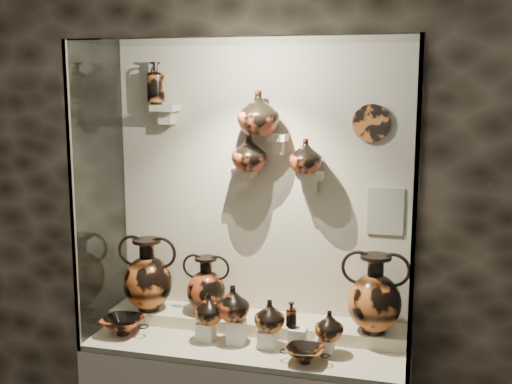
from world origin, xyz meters
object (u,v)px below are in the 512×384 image
jug_c (270,316)px  lekythos_tall (156,81)px  amphora_left (148,274)px  jug_e (329,325)px  ovoid_vase_c (306,156)px  amphora_right (375,294)px  kylix_left (123,324)px  jug_b (233,303)px  ovoid_vase_b (258,113)px  amphora_mid (206,285)px  lekythos_small (291,313)px  ovoid_vase_a (249,153)px  jug_a (209,308)px  kylix_right (305,353)px

jug_c → lekythos_tall: bearing=164.8°
amphora_left → jug_e: amphora_left is taller
ovoid_vase_c → amphora_left: bearing=-171.4°
amphora_right → kylix_left: 1.37m
jug_b → ovoid_vase_b: (0.08, 0.23, 0.98)m
ovoid_vase_b → amphora_right: bearing=2.9°
ovoid_vase_c → amphora_mid: bearing=-172.0°
amphora_mid → kylix_left: amphora_mid is taller
amphora_right → jug_e: 0.30m
amphora_left → lekythos_small: amphora_left is taller
amphora_mid → jug_c: (0.42, -0.21, -0.06)m
amphora_mid → ovoid_vase_a: 0.79m
lekythos_small → ovoid_vase_c: bearing=87.0°
amphora_right → ovoid_vase_b: bearing=152.2°
kylix_left → ovoid_vase_b: ovoid_vase_b is taller
ovoid_vase_a → ovoid_vase_b: bearing=-23.3°
jug_a → jug_e: 0.64m
jug_c → ovoid_vase_b: (-0.12, 0.23, 1.03)m
ovoid_vase_b → jug_b: bearing=-100.7°
amphora_mid → kylix_right: amphora_mid is taller
amphora_left → ovoid_vase_b: (0.64, 0.06, 0.92)m
lekythos_small → kylix_right: lekythos_small is taller
lekythos_small → kylix_left: (-0.93, -0.05, -0.14)m
kylix_left → ovoid_vase_a: size_ratio=1.45×
jug_b → ovoid_vase_a: (0.02, 0.24, 0.76)m
ovoid_vase_b → ovoid_vase_c: bearing=13.4°
lekythos_small → kylix_left: bearing=-176.8°
ovoid_vase_a → amphora_right: bearing=-13.1°
jug_a → jug_e: jug_a is taller
jug_c → jug_e: jug_c is taller
amphora_left → jug_c: 0.79m
jug_a → jug_c: (0.33, 0.01, -0.01)m
lekythos_tall → lekythos_small: bearing=-18.9°
jug_b → lekythos_tall: size_ratio=0.69×
amphora_right → jug_e: amphora_right is taller
jug_b → ovoid_vase_c: 0.86m
lekythos_small → ovoid_vase_c: 0.82m
amphora_mid → ovoid_vase_a: bearing=20.5°
amphora_mid → amphora_right: (0.94, -0.04, 0.05)m
jug_b → ovoid_vase_c: size_ratio=1.01×
amphora_left → jug_e: 1.10m
jug_a → ovoid_vase_a: ovoid_vase_a is taller
amphora_mid → kylix_right: size_ratio=1.37×
jug_e → kylix_right: 0.19m
amphora_mid → kylix_left: bearing=-135.5°
amphora_right → ovoid_vase_a: ovoid_vase_a is taller
amphora_right → lekythos_tall: size_ratio=1.58×
amphora_left → ovoid_vase_b: size_ratio=1.81×
jug_c → kylix_right: 0.28m
jug_c → jug_e: bearing=4.7°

